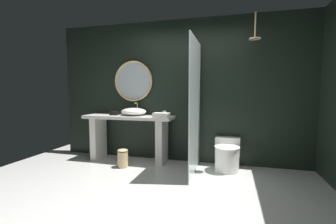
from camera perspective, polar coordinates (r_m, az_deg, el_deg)
The scene contains 12 objects.
ground_plane at distance 2.85m, azimuth -6.37°, elevation -22.25°, with size 5.76×5.76×0.00m, color silver.
back_wall_panel at distance 4.35m, azimuth 2.77°, elevation 5.02°, with size 4.80×0.10×2.60m, color black.
vanity_counter at distance 4.40m, azimuth -9.59°, elevation -4.74°, with size 1.68×0.49×0.86m.
vessel_sink at distance 4.35m, azimuth -8.44°, elevation 0.10°, with size 0.48×0.39×0.23m.
tumbler_cup at distance 4.15m, azimuth -0.92°, elevation -0.38°, with size 0.07×0.07×0.10m, color silver.
tissue_box at distance 4.48m, azimuth -13.00°, elevation -0.33°, with size 0.15×0.13×0.06m, color black.
round_wall_mirror at distance 4.55m, azimuth -8.56°, elevation 7.52°, with size 0.78×0.04×0.78m.
shower_glass_panel at distance 3.70m, azimuth 6.69°, elevation 1.21°, with size 0.02×1.10×2.12m, color silver.
rain_shower_head at distance 3.94m, azimuth 20.56°, elevation 17.31°, with size 0.17×0.17×0.40m.
toilet at distance 4.04m, azimuth 14.30°, elevation -10.25°, with size 0.42×0.58×0.51m.
waste_bin at distance 4.14m, azimuth -11.06°, elevation -11.04°, with size 0.18×0.18×0.32m.
folded_hand_towel at distance 3.98m, azimuth -1.66°, elevation -0.77°, with size 0.27×0.17×0.08m, color silver.
Camera 1 is at (0.95, -2.35, 1.31)m, focal length 24.80 mm.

